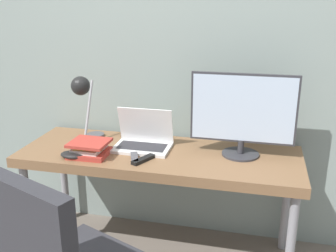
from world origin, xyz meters
The scene contains 9 objects.
wall_back centered at (0.00, 0.66, 1.30)m, with size 8.00×0.05×2.60m.
desk centered at (0.00, 0.30, 0.65)m, with size 1.69×0.59×0.71m.
laptop centered at (-0.11, 0.35, 0.76)m, with size 0.35×0.24×0.24m.
monitor centered at (0.48, 0.36, 0.97)m, with size 0.60×0.22×0.49m.
desk_lamp centered at (-0.49, 0.33, 1.04)m, with size 0.12×0.29×0.44m.
book_stack centered at (-0.39, 0.16, 0.76)m, with size 0.23×0.21×0.09m.
tv_remote centered at (-0.05, 0.14, 0.72)m, with size 0.11×0.16×0.02m.
media_remote centered at (-0.11, 0.15, 0.72)m, with size 0.09×0.15×0.02m.
game_controller centered at (-0.46, 0.09, 0.73)m, with size 0.16×0.10×0.04m.
Camera 1 is at (0.56, -1.84, 1.61)m, focal length 42.00 mm.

